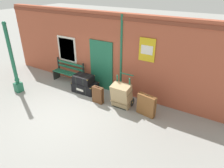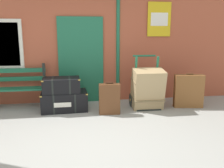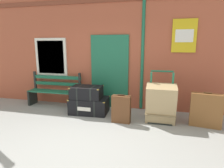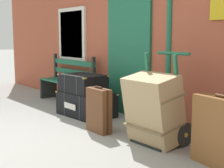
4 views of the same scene
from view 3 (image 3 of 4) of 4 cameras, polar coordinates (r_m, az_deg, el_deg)
ground_plane at (r=3.66m, az=-10.78°, el=-18.39°), size 60.00×60.00×0.00m
brick_facade at (r=5.64m, az=-0.42°, el=9.37°), size 10.40×0.35×3.20m
platform_bench at (r=6.02m, az=-16.74°, el=-2.08°), size 1.60×0.43×1.01m
steamer_trunk_base at (r=5.24m, az=-6.81°, el=-6.35°), size 1.04×0.70×0.43m
steamer_trunk_middle at (r=5.13m, az=-7.59°, el=-2.47°), size 0.84×0.59×0.33m
porters_trolley at (r=4.86m, az=14.30°, el=-7.30°), size 0.71×0.56×1.21m
large_brown_trunk at (r=4.64m, az=14.42°, el=-5.65°), size 0.70×0.59×0.94m
suitcase_charcoal at (r=4.54m, az=2.76°, el=-7.55°), size 0.46×0.19×0.69m
suitcase_caramel at (r=4.78m, az=26.35°, el=-7.08°), size 0.69×0.30×0.81m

